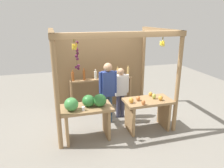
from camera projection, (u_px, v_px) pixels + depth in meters
name	position (u px, v px, depth m)	size (l,w,h in m)	color
ground_plane	(110.00, 120.00, 5.93)	(12.00, 12.00, 0.00)	gray
market_stall	(105.00, 66.00, 5.91)	(2.92, 2.11, 2.48)	#99754C
fruit_counter_left	(87.00, 110.00, 4.79)	(1.18, 0.64, 1.10)	#99754C
fruit_counter_right	(147.00, 108.00, 5.26)	(1.18, 0.64, 0.94)	#99754C
bottle_shelf_unit	(101.00, 85.00, 6.35)	(1.87, 0.22, 1.35)	#99754C
vendor_man	(108.00, 88.00, 5.49)	(0.48, 0.22, 1.66)	#375273
vendor_woman	(120.00, 89.00, 5.84)	(0.48, 0.20, 1.45)	#3D3D57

